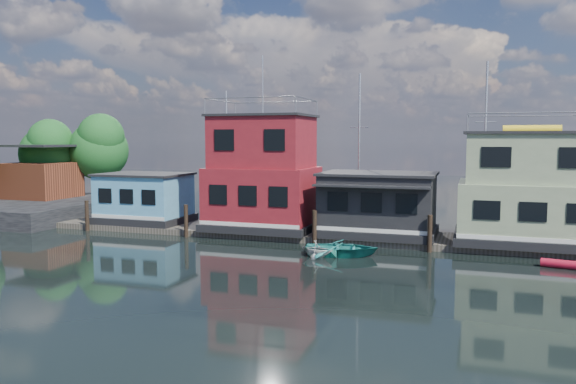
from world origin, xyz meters
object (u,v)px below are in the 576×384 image
(houseboat_red, at_px, (263,175))
(houseboat_dark, at_px, (378,204))
(houseboat_blue, at_px, (145,198))
(houseboat_green, at_px, (529,191))
(dinghy_teal, at_px, (342,248))
(red_kayak, at_px, (574,265))
(dinghy_white, at_px, (317,249))

(houseboat_red, bearing_deg, houseboat_dark, -0.14)
(houseboat_blue, bearing_deg, houseboat_red, 0.00)
(houseboat_green, relative_size, dinghy_teal, 2.04)
(houseboat_dark, height_order, houseboat_green, houseboat_green)
(houseboat_dark, height_order, red_kayak, houseboat_dark)
(houseboat_dark, height_order, dinghy_white, houseboat_dark)
(red_kayak, bearing_deg, dinghy_white, -163.30)
(houseboat_blue, xyz_separation_m, houseboat_red, (9.50, 0.00, 1.90))
(houseboat_blue, distance_m, houseboat_red, 9.69)
(houseboat_dark, distance_m, houseboat_green, 9.07)
(houseboat_green, bearing_deg, dinghy_white, -151.33)
(houseboat_dark, bearing_deg, houseboat_blue, 179.94)
(houseboat_red, bearing_deg, dinghy_teal, -38.31)
(red_kayak, xyz_separation_m, dinghy_white, (-13.17, -1.26, 0.25))
(houseboat_red, xyz_separation_m, dinghy_teal, (6.85, -5.41, -3.68))
(houseboat_red, height_order, dinghy_teal, houseboat_red)
(red_kayak, bearing_deg, houseboat_green, 121.15)
(dinghy_teal, xyz_separation_m, dinghy_white, (-1.22, -0.81, 0.05))
(houseboat_green, bearing_deg, houseboat_red, -180.00)
(houseboat_green, bearing_deg, red_kayak, -70.10)
(dinghy_teal, bearing_deg, houseboat_blue, 61.51)
(dinghy_teal, bearing_deg, houseboat_green, -72.11)
(dinghy_white, bearing_deg, houseboat_dark, -12.70)
(houseboat_blue, bearing_deg, dinghy_teal, -18.31)
(red_kayak, xyz_separation_m, dinghy_teal, (-11.95, -0.45, 0.20))
(red_kayak, relative_size, dinghy_white, 1.69)
(dinghy_teal, distance_m, dinghy_white, 1.47)
(dinghy_white, bearing_deg, houseboat_red, 50.39)
(houseboat_red, bearing_deg, houseboat_blue, -180.00)
(houseboat_blue, height_order, dinghy_teal, houseboat_blue)
(houseboat_dark, bearing_deg, dinghy_teal, -102.05)
(houseboat_red, xyz_separation_m, houseboat_green, (17.00, 0.00, -0.55))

